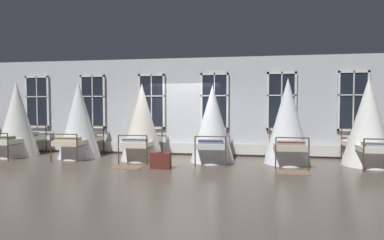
% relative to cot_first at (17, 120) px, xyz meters
% --- Properties ---
extents(ground, '(30.36, 30.36, 0.00)m').
position_rel_cot_first_xyz_m(ground, '(5.56, 0.13, -1.23)').
color(ground, brown).
extents(back_wall_with_windows, '(16.18, 0.10, 3.38)m').
position_rel_cot_first_xyz_m(back_wall_with_windows, '(5.56, 1.20, 0.46)').
color(back_wall_with_windows, silver).
rests_on(back_wall_with_windows, ground).
extents(window_bank, '(12.10, 0.10, 2.77)m').
position_rel_cot_first_xyz_m(window_bank, '(5.56, 1.08, -0.23)').
color(window_bank, black).
rests_on(window_bank, ground).
extents(cot_first, '(1.37, 1.92, 2.54)m').
position_rel_cot_first_xyz_m(cot_first, '(0.00, 0.00, 0.00)').
color(cot_first, '#4C3323').
rests_on(cot_first, ground).
extents(cot_second, '(1.37, 1.93, 2.52)m').
position_rel_cot_first_xyz_m(cot_second, '(2.26, 0.04, -0.01)').
color(cot_second, '#4C3323').
rests_on(cot_second, ground).
extents(cot_third, '(1.37, 1.93, 2.43)m').
position_rel_cot_first_xyz_m(cot_third, '(4.45, -0.01, -0.06)').
color(cot_third, '#4C3323').
rests_on(cot_third, ground).
extents(cot_fourth, '(1.37, 1.94, 2.35)m').
position_rel_cot_first_xyz_m(cot_fourth, '(6.71, 0.01, -0.09)').
color(cot_fourth, '#4C3323').
rests_on(cot_fourth, ground).
extents(cot_fifth, '(1.37, 1.92, 2.55)m').
position_rel_cot_first_xyz_m(cot_fifth, '(8.94, 0.01, 0.00)').
color(cot_fifth, '#4C3323').
rests_on(cot_fifth, ground).
extents(cot_sixth, '(1.37, 1.93, 2.55)m').
position_rel_cot_first_xyz_m(cot_sixth, '(11.16, 0.00, 0.00)').
color(cot_sixth, '#4C3323').
rests_on(cot_sixth, ground).
extents(rug_third, '(0.82, 0.59, 0.01)m').
position_rel_cot_first_xyz_m(rug_third, '(4.45, -1.31, -1.22)').
color(rug_third, brown).
rests_on(rug_third, ground).
extents(rug_fifth, '(0.81, 0.58, 0.01)m').
position_rel_cot_first_xyz_m(rug_fifth, '(8.90, -1.31, -1.22)').
color(rug_fifth, brown).
rests_on(rug_fifth, ground).
extents(suitcase_dark, '(0.57, 0.26, 0.47)m').
position_rel_cot_first_xyz_m(suitcase_dark, '(5.42, -1.37, -1.00)').
color(suitcase_dark, '#5B231E').
rests_on(suitcase_dark, ground).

